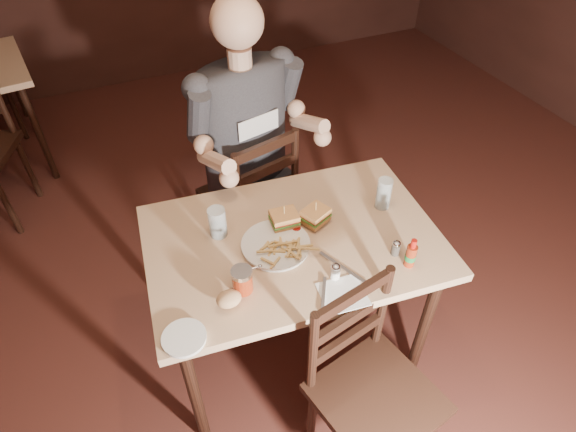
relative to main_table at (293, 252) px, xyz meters
name	(u,v)px	position (x,y,z in m)	size (l,w,h in m)	color
room_shell	(333,142)	(-0.01, -0.27, 0.71)	(7.00, 7.00, 7.00)	#331714
main_table	(293,252)	(0.00, 0.00, 0.00)	(1.25, 0.90, 0.77)	tan
chair_far	(248,196)	(0.04, 0.67, -0.23)	(0.42, 0.46, 0.91)	black
chair_near	(377,398)	(0.08, -0.60, -0.24)	(0.41, 0.45, 0.89)	black
diner	(248,113)	(0.05, 0.62, 0.31)	(0.61, 0.48, 1.05)	#333539
dinner_plate	(276,245)	(-0.08, -0.02, 0.09)	(0.27, 0.27, 0.02)	white
sandwich_left	(284,216)	(-0.01, 0.07, 0.15)	(0.11, 0.09, 0.10)	#DD974D
sandwich_right	(316,212)	(0.12, 0.04, 0.15)	(0.10, 0.09, 0.09)	#DD974D
fries_pile	(285,248)	(-0.06, -0.07, 0.12)	(0.25, 0.17, 0.04)	#E3B663
ketchup_dollop	(297,228)	(0.03, 0.03, 0.10)	(0.04, 0.04, 0.01)	maroon
glass_left	(218,222)	(-0.27, 0.14, 0.15)	(0.07, 0.07, 0.13)	silver
glass_right	(384,194)	(0.43, 0.02, 0.16)	(0.06, 0.06, 0.14)	silver
hot_sauce	(411,253)	(0.35, -0.31, 0.15)	(0.04, 0.04, 0.13)	maroon
salt_shaker	(335,272)	(0.06, -0.25, 0.12)	(0.04, 0.04, 0.07)	white
pepper_shaker	(396,248)	(0.33, -0.24, 0.11)	(0.03, 0.03, 0.06)	#38332D
syrup_dispenser	(242,280)	(-0.27, -0.17, 0.13)	(0.08, 0.08, 0.10)	maroon
napkin	(343,294)	(0.05, -0.33, 0.09)	(0.16, 0.15, 0.00)	white
knife	(343,268)	(0.11, -0.23, 0.09)	(0.01, 0.23, 0.01)	silver
fork	(324,294)	(-0.02, -0.31, 0.09)	(0.01, 0.16, 0.01)	silver
side_plate	(184,339)	(-0.52, -0.29, 0.09)	(0.15, 0.15, 0.01)	white
bread_roll	(229,299)	(-0.34, -0.22, 0.12)	(0.09, 0.07, 0.05)	tan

